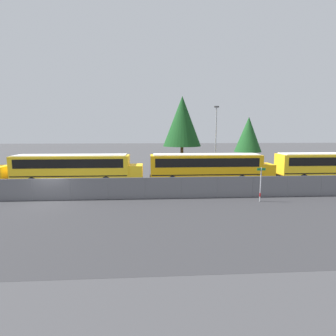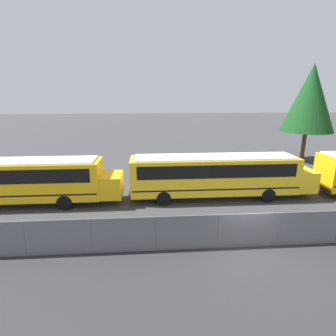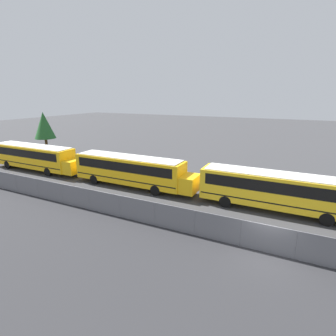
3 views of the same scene
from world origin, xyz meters
name	(u,v)px [view 3 (image 3 of 3)]	position (x,y,z in m)	size (l,w,h in m)	color
ground_plane	(266,252)	(0.00, 0.00, 0.00)	(200.00, 200.00, 0.00)	#38383A
road_strip	(248,328)	(0.00, -6.00, 0.00)	(117.31, 12.00, 0.01)	#2B2B2D
fence	(267,239)	(0.00, 0.00, 0.94)	(83.38, 0.07, 1.83)	#9EA0A5
school_bus_0	(35,156)	(-28.33, 6.20, 1.90)	(13.61, 2.49, 3.19)	yellow
school_bus_1	(131,169)	(-14.01, 6.38, 1.90)	(13.61, 2.49, 3.19)	yellow
school_bus_2	(279,189)	(0.10, 6.62, 1.90)	(13.61, 2.49, 3.19)	yellow
tree_3	(44,125)	(-37.36, 15.32, 4.32)	(3.38, 3.38, 6.54)	#51381E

